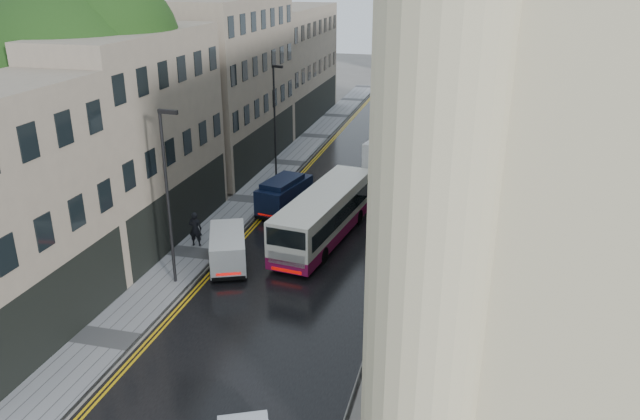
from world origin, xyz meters
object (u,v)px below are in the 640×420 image
at_px(tree_far, 189,85).
at_px(pedestrian, 195,229).
at_px(lamp_post_far, 275,122).
at_px(white_lorry, 373,169).
at_px(cream_bus, 286,232).
at_px(white_van, 211,262).
at_px(navy_van, 260,200).
at_px(lamp_post_near, 168,200).
at_px(tree_near, 74,114).

bearing_deg(tree_far, pedestrian, -64.94).
xyz_separation_m(pedestrian, lamp_post_far, (0.36, 12.66, 2.93)).
relative_size(white_lorry, pedestrian, 4.10).
xyz_separation_m(cream_bus, white_van, (-2.69, -3.31, -0.47)).
relative_size(navy_van, lamp_post_near, 0.53).
distance_m(white_van, lamp_post_far, 16.26).
relative_size(white_van, navy_van, 0.91).
height_order(tree_far, white_van, tree_far).
bearing_deg(lamp_post_far, tree_far, -158.89).
xyz_separation_m(navy_van, pedestrian, (-1.91, -4.97, -0.06)).
bearing_deg(navy_van, lamp_post_far, 112.92).
distance_m(white_van, pedestrian, 3.93).
bearing_deg(pedestrian, lamp_post_far, -98.62).
bearing_deg(white_lorry, navy_van, -131.01).
bearing_deg(tree_near, white_lorry, 34.31).
height_order(tree_far, lamp_post_near, tree_far).
height_order(cream_bus, lamp_post_near, lamp_post_near).
bearing_deg(tree_far, white_lorry, -13.30).
relative_size(lamp_post_near, lamp_post_far, 1.06).
xyz_separation_m(tree_far, white_lorry, (13.93, -3.29, -4.15)).
bearing_deg(white_lorry, cream_bus, -96.00).
relative_size(tree_far, pedestrian, 6.51).
height_order(white_van, pedestrian, pedestrian).
relative_size(tree_near, pedestrian, 7.26).
bearing_deg(white_van, lamp_post_near, -174.25).
distance_m(lamp_post_near, lamp_post_far, 16.67).
bearing_deg(lamp_post_near, tree_far, 116.41).
bearing_deg(lamp_post_far, tree_near, -94.16).
bearing_deg(pedestrian, navy_van, -117.99).
bearing_deg(lamp_post_near, cream_bus, 48.84).
bearing_deg(white_van, white_lorry, 44.17).
xyz_separation_m(tree_far, cream_bus, (11.05, -12.82, -4.84)).
bearing_deg(cream_bus, lamp_post_far, 117.91).
bearing_deg(lamp_post_near, navy_van, 87.23).
relative_size(cream_bus, pedestrian, 5.23).
bearing_deg(white_lorry, white_van, -102.63).
distance_m(tree_near, white_lorry, 17.90).
bearing_deg(white_lorry, lamp_post_far, 169.05).
distance_m(pedestrian, lamp_post_near, 5.16).
height_order(lamp_post_near, lamp_post_far, lamp_post_near).
relative_size(pedestrian, lamp_post_near, 0.23).
bearing_deg(lamp_post_far, pedestrian, -67.94).
bearing_deg(cream_bus, white_van, -121.48).
relative_size(cream_bus, white_lorry, 1.28).
xyz_separation_m(cream_bus, pedestrian, (-4.99, -0.13, -0.31)).
bearing_deg(white_van, cream_bus, 28.54).
distance_m(white_lorry, pedestrian, 12.50).
relative_size(white_lorry, lamp_post_far, 1.01).
relative_size(tree_near, cream_bus, 1.39).
height_order(tree_near, cream_bus, tree_near).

